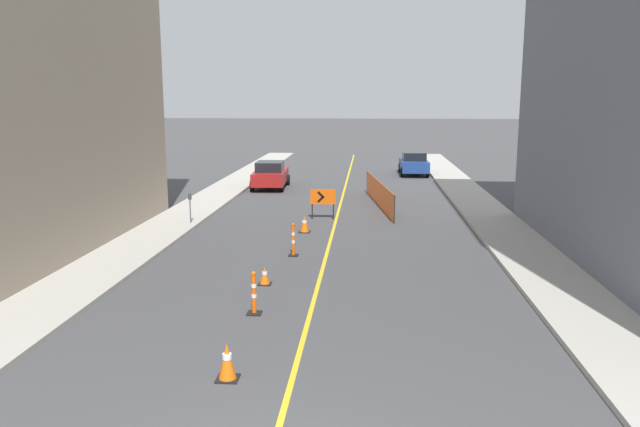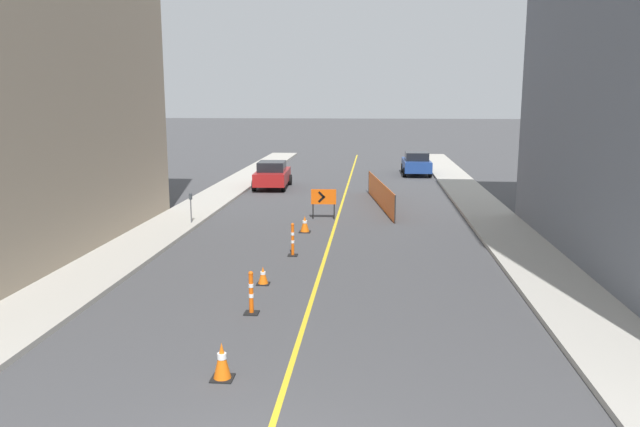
% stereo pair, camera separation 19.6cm
% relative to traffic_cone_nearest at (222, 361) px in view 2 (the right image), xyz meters
% --- Properties ---
extents(lane_stripe, '(0.12, 50.75, 0.01)m').
position_rel_traffic_cone_nearest_xyz_m(lane_stripe, '(1.23, 21.75, -0.36)').
color(lane_stripe, gold).
rests_on(lane_stripe, ground_plane).
extents(sidewalk_left, '(2.31, 50.75, 0.14)m').
position_rel_traffic_cone_nearest_xyz_m(sidewalk_left, '(-5.57, 21.75, -0.29)').
color(sidewalk_left, '#ADA89E').
rests_on(sidewalk_left, ground_plane).
extents(sidewalk_right, '(2.31, 50.75, 0.14)m').
position_rel_traffic_cone_nearest_xyz_m(sidewalk_right, '(8.02, 21.75, -0.29)').
color(sidewalk_right, '#ADA89E').
rests_on(sidewalk_right, ground_plane).
extents(traffic_cone_nearest, '(0.42, 0.42, 0.73)m').
position_rel_traffic_cone_nearest_xyz_m(traffic_cone_nearest, '(0.00, 0.00, 0.00)').
color(traffic_cone_nearest, black).
rests_on(traffic_cone_nearest, ground_plane).
extents(traffic_cone_second, '(0.36, 0.36, 0.52)m').
position_rel_traffic_cone_nearest_xyz_m(traffic_cone_second, '(-0.31, 6.13, -0.11)').
color(traffic_cone_second, black).
rests_on(traffic_cone_second, ground_plane).
extents(traffic_cone_third, '(0.45, 0.45, 0.66)m').
position_rel_traffic_cone_nearest_xyz_m(traffic_cone_third, '(0.11, 13.22, -0.04)').
color(traffic_cone_third, black).
rests_on(traffic_cone_third, ground_plane).
extents(delineator_post_front, '(0.35, 0.35, 1.10)m').
position_rel_traffic_cone_nearest_xyz_m(delineator_post_front, '(-0.16, 3.65, 0.11)').
color(delineator_post_front, black).
rests_on(delineator_post_front, ground_plane).
extents(delineator_post_rear, '(0.33, 0.33, 1.14)m').
position_rel_traffic_cone_nearest_xyz_m(delineator_post_rear, '(0.12, 9.45, 0.12)').
color(delineator_post_rear, black).
rests_on(delineator_post_rear, ground_plane).
extents(arrow_barricade_primary, '(1.11, 0.11, 1.33)m').
position_rel_traffic_cone_nearest_xyz_m(arrow_barricade_primary, '(0.63, 16.00, 0.58)').
color(arrow_barricade_primary, '#EF560C').
rests_on(arrow_barricade_primary, ground_plane).
extents(safety_mesh_fence, '(1.24, 8.72, 1.23)m').
position_rel_traffic_cone_nearest_xyz_m(safety_mesh_fence, '(3.15, 19.57, 0.25)').
color(safety_mesh_fence, '#EF560C').
rests_on(safety_mesh_fence, ground_plane).
extents(parked_car_curb_near, '(2.01, 4.38, 1.59)m').
position_rel_traffic_cone_nearest_xyz_m(parked_car_curb_near, '(-3.16, 25.23, 0.44)').
color(parked_car_curb_near, maroon).
rests_on(parked_car_curb_near, ground_plane).
extents(parked_car_curb_mid, '(1.94, 4.32, 1.59)m').
position_rel_traffic_cone_nearest_xyz_m(parked_car_curb_mid, '(5.72, 32.40, 0.44)').
color(parked_car_curb_mid, navy).
rests_on(parked_car_curb_mid, ground_plane).
extents(parking_meter_near_curb, '(0.12, 0.11, 1.25)m').
position_rel_traffic_cone_nearest_xyz_m(parking_meter_near_curb, '(-4.76, 14.05, 0.67)').
color(parking_meter_near_curb, '#4C4C51').
rests_on(parking_meter_near_curb, sidewalk_left).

